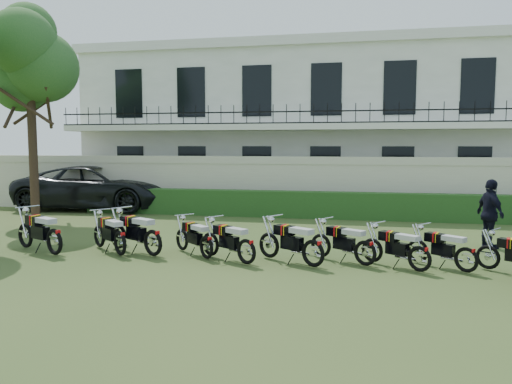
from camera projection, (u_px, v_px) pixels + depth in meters
ground at (235, 259)px, 12.12m from camera, size 100.00×100.00×0.00m
perimeter_wall at (284, 185)px, 19.81m from camera, size 30.00×0.35×2.30m
hedge at (307, 205)px, 18.90m from camera, size 18.00×0.60×1.00m
building at (301, 126)px, 25.38m from camera, size 20.40×9.60×7.40m
tree_west_near at (30, 59)px, 18.23m from camera, size 3.40×3.20×7.90m
motorcycle_0 at (54, 235)px, 12.38m from camera, size 1.91×1.04×1.13m
motorcycle_1 at (120, 237)px, 12.33m from camera, size 1.55×1.28×1.05m
motorcycle_2 at (153, 236)px, 12.26m from camera, size 1.88×1.07×1.13m
motorcycle_3 at (206, 241)px, 12.00m from camera, size 1.39×1.24×0.97m
motorcycle_4 at (246, 245)px, 11.43m from camera, size 1.61×1.07×1.01m
motorcycle_5 at (313, 247)px, 11.17m from camera, size 1.70×1.11×1.06m
motorcycle_6 at (365, 247)px, 11.30m from camera, size 1.59×1.04×0.99m
motorcycle_7 at (420, 253)px, 10.75m from camera, size 1.48×1.12×0.97m
motorcycle_8 at (467, 254)px, 10.71m from camera, size 1.40×1.14×0.94m
suv at (98, 188)px, 21.39m from camera, size 6.91×3.54×1.87m
officer_5 at (490, 214)px, 13.29m from camera, size 0.78×1.18×1.86m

